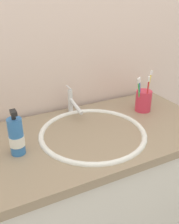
{
  "coord_description": "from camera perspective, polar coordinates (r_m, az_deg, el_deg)",
  "views": [
    {
      "loc": [
        -0.41,
        -0.85,
        1.48
      ],
      "look_at": [
        0.03,
        0.02,
        1.0
      ],
      "focal_mm": 40.89,
      "sensor_mm": 36.0,
      "label": 1
    }
  ],
  "objects": [
    {
      "name": "toothbrush_cup",
      "position": [
        1.32,
        11.97,
        2.46
      ],
      "size": [
        0.08,
        0.08,
        0.11
      ],
      "primitive_type": "cylinder",
      "color": "#D8334C",
      "rests_on": "vanity_counter"
    },
    {
      "name": "toothbrush_yellow",
      "position": [
        1.34,
        13.01,
        5.49
      ],
      "size": [
        0.06,
        0.03,
        0.19
      ],
      "color": "yellow",
      "rests_on": "toothbrush_cup"
    },
    {
      "name": "tiled_wall_back",
      "position": [
        1.27,
        -7.55,
        12.93
      ],
      "size": [
        2.36,
        0.04,
        2.4
      ],
      "primitive_type": "cube",
      "color": "beige",
      "rests_on": "ground"
    },
    {
      "name": "sink_basin",
      "position": [
        1.13,
        0.69,
        -6.22
      ],
      "size": [
        0.47,
        0.47,
        0.1
      ],
      "color": "white",
      "rests_on": "vanity_counter"
    },
    {
      "name": "soap_dispenser",
      "position": [
        0.98,
        -16.03,
        -5.37
      ],
      "size": [
        0.06,
        0.06,
        0.18
      ],
      "color": "#3372BF",
      "rests_on": "vanity_counter"
    },
    {
      "name": "faucet",
      "position": [
        1.26,
        -3.87,
        2.17
      ],
      "size": [
        0.02,
        0.17,
        0.13
      ],
      "color": "silver",
      "rests_on": "sink_basin"
    },
    {
      "name": "toothbrush_green",
      "position": [
        1.27,
        11.02,
        4.23
      ],
      "size": [
        0.05,
        0.03,
        0.18
      ],
      "color": "green",
      "rests_on": "toothbrush_cup"
    },
    {
      "name": "toothbrush_red",
      "position": [
        1.27,
        12.83,
        4.3
      ],
      "size": [
        0.02,
        0.03,
        0.19
      ],
      "color": "red",
      "rests_on": "toothbrush_cup"
    },
    {
      "name": "toothbrush_blue",
      "position": [
        1.28,
        11.17,
        4.41
      ],
      "size": [
        0.04,
        0.02,
        0.18
      ],
      "color": "blue",
      "rests_on": "toothbrush_cup"
    },
    {
      "name": "vanity_counter",
      "position": [
        1.39,
        -0.87,
        -21.29
      ],
      "size": [
        1.16,
        0.55,
        0.91
      ],
      "color": "silver",
      "rests_on": "ground"
    }
  ]
}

